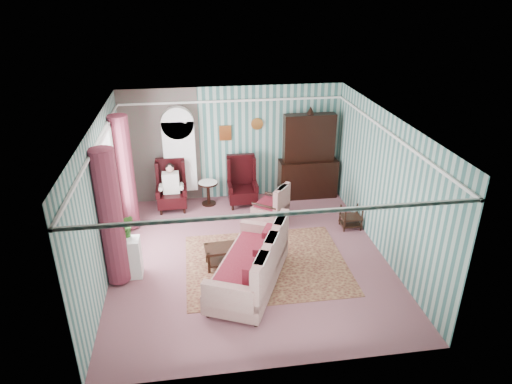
{
  "coord_description": "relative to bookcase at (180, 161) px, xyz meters",
  "views": [
    {
      "loc": [
        -1.03,
        -7.91,
        5.19
      ],
      "look_at": [
        0.23,
        0.6,
        1.19
      ],
      "focal_mm": 32.0,
      "sensor_mm": 36.0,
      "label": 1
    }
  ],
  "objects": [
    {
      "name": "floor",
      "position": [
        1.35,
        -2.84,
        -1.12
      ],
      "size": [
        6.0,
        6.0,
        0.0
      ],
      "primitive_type": "plane",
      "color": "#955660",
      "rests_on": "ground"
    },
    {
      "name": "wingback_right",
      "position": [
        1.5,
        -0.39,
        -0.5
      ],
      "size": [
        0.76,
        0.8,
        1.25
      ],
      "primitive_type": "cube",
      "color": "black",
      "rests_on": "floor"
    },
    {
      "name": "round_side_table",
      "position": [
        0.65,
        -0.24,
        -0.82
      ],
      "size": [
        0.5,
        0.5,
        0.6
      ],
      "primitive_type": "cylinder",
      "color": "black",
      "rests_on": "floor"
    },
    {
      "name": "rug",
      "position": [
        1.65,
        -3.14,
        -1.11
      ],
      "size": [
        3.2,
        2.6,
        0.01
      ],
      "primitive_type": "cube",
      "color": "#4E1A1A",
      "rests_on": "floor"
    },
    {
      "name": "coffee_table",
      "position": [
        0.87,
        -3.07,
        -0.9
      ],
      "size": [
        0.91,
        0.52,
        0.44
      ],
      "primitive_type": "cube",
      "rotation": [
        0.0,
        0.0,
        0.07
      ],
      "color": "black",
      "rests_on": "floor"
    },
    {
      "name": "nest_table",
      "position": [
        3.82,
        -1.94,
        -0.85
      ],
      "size": [
        0.45,
        0.38,
        0.54
      ],
      "primitive_type": "cube",
      "color": "black",
      "rests_on": "floor"
    },
    {
      "name": "bookcase",
      "position": [
        0.0,
        0.0,
        0.0
      ],
      "size": [
        0.8,
        0.28,
        2.24
      ],
      "primitive_type": "cube",
      "color": "white",
      "rests_on": "floor"
    },
    {
      "name": "potted_plant_a",
      "position": [
        -1.09,
        -3.28,
        -0.13
      ],
      "size": [
        0.43,
        0.4,
        0.39
      ],
      "primitive_type": "imported",
      "rotation": [
        0.0,
        0.0,
        0.34
      ],
      "color": "#1B5920",
      "rests_on": "plant_stand"
    },
    {
      "name": "sofa",
      "position": [
        1.21,
        -3.81,
        -0.6
      ],
      "size": [
        1.77,
        2.46,
        1.03
      ],
      "primitive_type": "cube",
      "rotation": [
        0.0,
        0.0,
        1.15
      ],
      "color": "#B4A88B",
      "rests_on": "floor"
    },
    {
      "name": "plant_stand",
      "position": [
        -1.05,
        -3.14,
        -0.72
      ],
      "size": [
        0.55,
        0.35,
        0.8
      ],
      "primitive_type": "cube",
      "color": "white",
      "rests_on": "floor"
    },
    {
      "name": "potted_plant_b",
      "position": [
        -0.98,
        -3.02,
        -0.09
      ],
      "size": [
        0.27,
        0.22,
        0.46
      ],
      "primitive_type": "imported",
      "rotation": [
        0.0,
        0.0,
        -0.09
      ],
      "color": "#27571B",
      "rests_on": "plant_stand"
    },
    {
      "name": "dresser_hutch",
      "position": [
        3.25,
        -0.12,
        0.06
      ],
      "size": [
        1.5,
        0.56,
        2.36
      ],
      "primitive_type": "cube",
      "color": "black",
      "rests_on": "floor"
    },
    {
      "name": "potted_plant_c",
      "position": [
        -1.12,
        -3.13,
        -0.13
      ],
      "size": [
        0.22,
        0.22,
        0.39
      ],
      "primitive_type": "imported",
      "rotation": [
        0.0,
        0.0,
        -0.01
      ],
      "color": "#1A531B",
      "rests_on": "plant_stand"
    },
    {
      "name": "floral_armchair",
      "position": [
        2.05,
        -1.34,
        -0.61
      ],
      "size": [
        1.1,
        1.1,
        1.02
      ],
      "primitive_type": "cube",
      "rotation": [
        0.0,
        0.0,
        0.93
      ],
      "color": "beige",
      "rests_on": "floor"
    },
    {
      "name": "wingback_left",
      "position": [
        -0.25,
        -0.39,
        -0.5
      ],
      "size": [
        0.76,
        0.8,
        1.25
      ],
      "primitive_type": "cube",
      "color": "black",
      "rests_on": "floor"
    },
    {
      "name": "seated_woman",
      "position": [
        -0.25,
        -0.39,
        -0.53
      ],
      "size": [
        0.44,
        0.4,
        1.18
      ],
      "primitive_type": null,
      "color": "silver",
      "rests_on": "floor"
    },
    {
      "name": "room_shell",
      "position": [
        0.73,
        -2.66,
        0.89
      ],
      "size": [
        5.53,
        6.02,
        2.91
      ],
      "color": "#3C6D67",
      "rests_on": "ground"
    }
  ]
}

